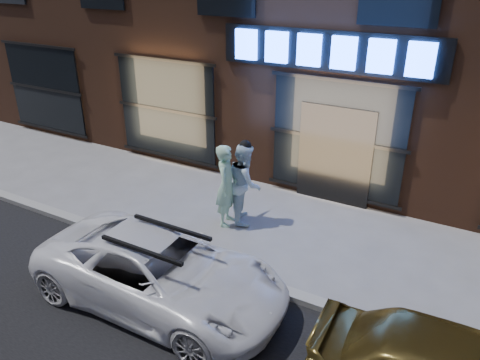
# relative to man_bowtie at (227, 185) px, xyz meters

# --- Properties ---
(ground) EXTENTS (90.00, 90.00, 0.00)m
(ground) POSITION_rel_man_bowtie_xyz_m (1.69, -1.70, -0.94)
(ground) COLOR slate
(ground) RESTS_ON ground
(curb) EXTENTS (60.00, 0.25, 0.12)m
(curb) POSITION_rel_man_bowtie_xyz_m (1.69, -1.70, -0.88)
(curb) COLOR gray
(curb) RESTS_ON ground
(man_bowtie) EXTENTS (0.62, 0.78, 1.88)m
(man_bowtie) POSITION_rel_man_bowtie_xyz_m (0.00, 0.00, 0.00)
(man_bowtie) COLOR #AFE6BE
(man_bowtie) RESTS_ON ground
(man_cap) EXTENTS (1.05, 1.13, 1.84)m
(man_cap) POSITION_rel_man_bowtie_xyz_m (0.27, 0.35, -0.02)
(man_cap) COLOR white
(man_cap) RESTS_ON ground
(white_suv) EXTENTS (4.49, 2.11, 1.24)m
(white_suv) POSITION_rel_man_bowtie_xyz_m (0.40, -2.89, -0.32)
(white_suv) COLOR white
(white_suv) RESTS_ON ground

